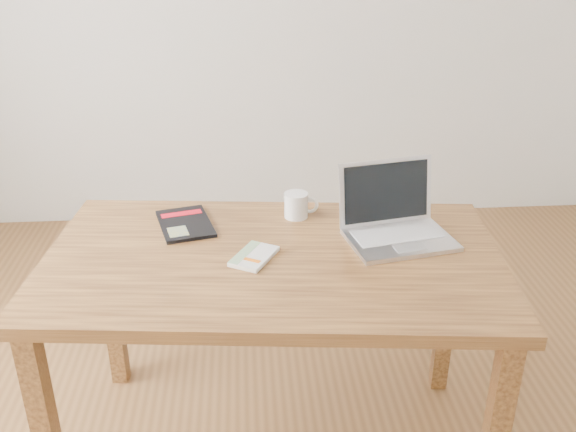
{
  "coord_description": "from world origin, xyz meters",
  "views": [
    {
      "loc": [
        -0.16,
        -1.54,
        1.68
      ],
      "look_at": [
        -0.03,
        0.19,
        0.85
      ],
      "focal_mm": 40.0,
      "sensor_mm": 36.0,
      "label": 1
    }
  ],
  "objects": [
    {
      "name": "laptop",
      "position": [
        0.31,
        0.23,
        0.8
      ],
      "size": [
        0.36,
        0.32,
        0.22
      ],
      "rotation": [
        0.0,
        0.0,
        0.2
      ],
      "color": "silver",
      "rests_on": "desk"
    },
    {
      "name": "coffee_mug",
      "position": [
        0.02,
        0.39,
        0.79
      ],
      "size": [
        0.11,
        0.08,
        0.08
      ],
      "rotation": [
        0.0,
        0.0,
        -0.06
      ],
      "color": "white",
      "rests_on": "desk"
    },
    {
      "name": "room",
      "position": [
        -0.07,
        0.0,
        1.36
      ],
      "size": [
        4.04,
        4.04,
        2.7
      ],
      "color": "brown",
      "rests_on": "ground"
    },
    {
      "name": "desk",
      "position": [
        -0.08,
        0.13,
        0.66
      ],
      "size": [
        1.43,
        0.91,
        0.75
      ],
      "rotation": [
        0.0,
        0.0,
        -0.1
      ],
      "color": "brown",
      "rests_on": "ground"
    },
    {
      "name": "white_guidebook",
      "position": [
        -0.14,
        0.11,
        0.76
      ],
      "size": [
        0.16,
        0.18,
        0.01
      ],
      "rotation": [
        0.0,
        0.0,
        -0.5
      ],
      "color": "silver",
      "rests_on": "desk"
    },
    {
      "name": "black_guidebook",
      "position": [
        -0.35,
        0.35,
        0.76
      ],
      "size": [
        0.21,
        0.27,
        0.01
      ],
      "rotation": [
        0.0,
        0.0,
        0.26
      ],
      "color": "black",
      "rests_on": "desk"
    }
  ]
}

